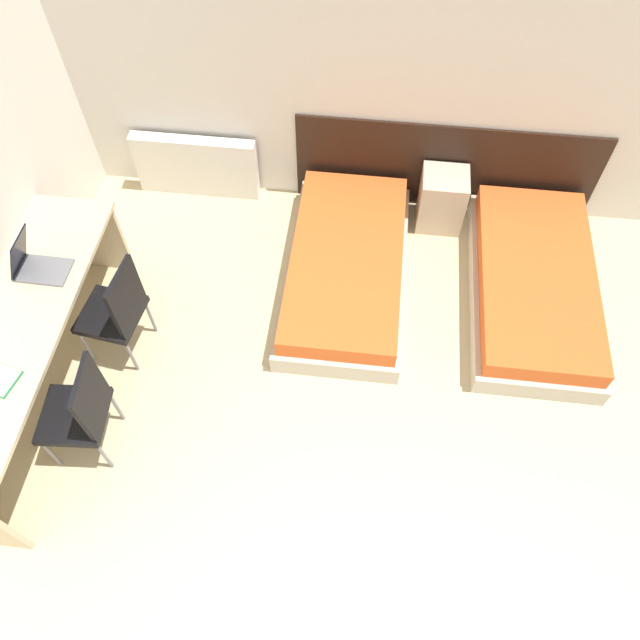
% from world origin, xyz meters
% --- Properties ---
extents(wall_back, '(5.47, 0.05, 2.70)m').
position_xyz_m(wall_back, '(0.00, 3.94, 1.35)').
color(wall_back, silver).
rests_on(wall_back, ground_plane).
extents(headboard_panel, '(2.55, 0.03, 0.87)m').
position_xyz_m(headboard_panel, '(0.87, 3.90, 0.43)').
color(headboard_panel, black).
rests_on(headboard_panel, ground_plane).
extents(bed_near_window, '(0.96, 1.86, 0.34)m').
position_xyz_m(bed_near_window, '(0.12, 2.94, 0.17)').
color(bed_near_window, beige).
rests_on(bed_near_window, ground_plane).
extents(bed_near_door, '(0.96, 1.86, 0.34)m').
position_xyz_m(bed_near_door, '(1.62, 2.94, 0.17)').
color(bed_near_door, beige).
rests_on(bed_near_door, ground_plane).
extents(nightstand, '(0.38, 0.35, 0.53)m').
position_xyz_m(nightstand, '(0.87, 3.69, 0.27)').
color(nightstand, beige).
rests_on(nightstand, ground_plane).
extents(radiator, '(1.09, 0.12, 0.60)m').
position_xyz_m(radiator, '(-1.30, 3.82, 0.30)').
color(radiator, silver).
rests_on(radiator, ground_plane).
extents(desk, '(0.61, 2.33, 0.77)m').
position_xyz_m(desk, '(-1.93, 1.71, 0.62)').
color(desk, '#C6B28E').
rests_on(desk, ground_plane).
extents(chair_near_laptop, '(0.47, 0.47, 0.93)m').
position_xyz_m(chair_near_laptop, '(-1.44, 2.10, 0.50)').
color(chair_near_laptop, black).
rests_on(chair_near_laptop, ground_plane).
extents(chair_near_notebook, '(0.45, 0.45, 0.93)m').
position_xyz_m(chair_near_notebook, '(-1.44, 1.32, 0.50)').
color(chair_near_notebook, black).
rests_on(chair_near_notebook, ground_plane).
extents(laptop, '(0.36, 0.24, 0.35)m').
position_xyz_m(laptop, '(-1.94, 2.18, 0.84)').
color(laptop, slate).
rests_on(laptop, desk).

